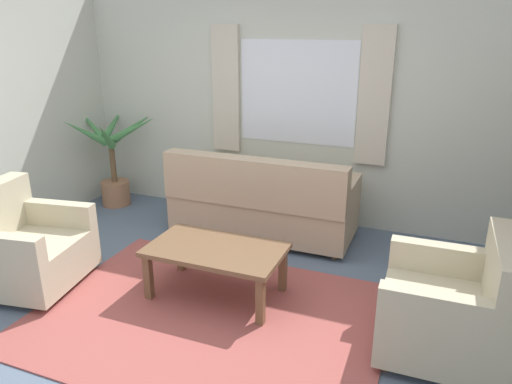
# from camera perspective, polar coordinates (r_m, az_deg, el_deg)

# --- Properties ---
(ground_plane) EXTENTS (6.24, 6.24, 0.00)m
(ground_plane) POSITION_cam_1_polar(r_m,az_deg,el_deg) (3.84, -5.68, -14.65)
(ground_plane) COLOR slate
(wall_back) EXTENTS (5.32, 0.12, 2.60)m
(wall_back) POSITION_cam_1_polar(r_m,az_deg,el_deg) (5.36, 5.08, 10.22)
(wall_back) COLOR beige
(wall_back) RESTS_ON ground_plane
(window_with_curtains) EXTENTS (1.98, 0.07, 1.40)m
(window_with_curtains) POSITION_cam_1_polar(r_m,az_deg,el_deg) (5.26, 4.86, 11.70)
(window_with_curtains) COLOR white
(area_rug) EXTENTS (2.66, 1.99, 0.01)m
(area_rug) POSITION_cam_1_polar(r_m,az_deg,el_deg) (3.84, -5.68, -14.57)
(area_rug) COLOR #9E4C47
(area_rug) RESTS_ON ground_plane
(couch) EXTENTS (1.90, 0.82, 0.92)m
(couch) POSITION_cam_1_polar(r_m,az_deg,el_deg) (5.01, 0.66, -1.40)
(couch) COLOR tan
(couch) RESTS_ON ground_plane
(armchair_left) EXTENTS (0.94, 0.96, 0.88)m
(armchair_left) POSITION_cam_1_polar(r_m,az_deg,el_deg) (4.54, -26.04, -5.93)
(armchair_left) COLOR #BCB293
(armchair_left) RESTS_ON ground_plane
(armchair_right) EXTENTS (0.83, 0.85, 0.88)m
(armchair_right) POSITION_cam_1_polar(r_m,az_deg,el_deg) (3.54, 22.54, -12.67)
(armchair_right) COLOR #BCB293
(armchair_right) RESTS_ON ground_plane
(coffee_table) EXTENTS (1.10, 0.64, 0.44)m
(coffee_table) POSITION_cam_1_polar(r_m,az_deg,el_deg) (3.92, -4.81, -7.37)
(coffee_table) COLOR brown
(coffee_table) RESTS_ON ground_plane
(potted_plant) EXTENTS (1.23, 1.08, 1.22)m
(potted_plant) POSITION_cam_1_polar(r_m,az_deg,el_deg) (6.14, -16.67, 3.55)
(potted_plant) COLOR #9E6B4C
(potted_plant) RESTS_ON ground_plane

